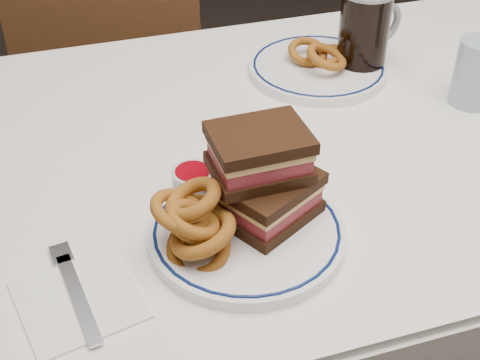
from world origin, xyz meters
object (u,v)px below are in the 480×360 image
object	(u,v)px
beer_mug	(365,31)
far_plate	(318,68)
chair_far	(115,60)
main_plate	(247,233)
reuben_sandwich	(264,175)

from	to	relation	value
beer_mug	far_plate	world-z (taller)	beer_mug
chair_far	main_plate	bearing A→B (deg)	-87.57
main_plate	beer_mug	xyz separation A→B (m)	(0.35, 0.39, 0.07)
main_plate	beer_mug	distance (m)	0.53
chair_far	reuben_sandwich	world-z (taller)	chair_far
reuben_sandwich	main_plate	bearing A→B (deg)	-142.92
main_plate	reuben_sandwich	bearing A→B (deg)	37.08
beer_mug	chair_far	bearing A→B (deg)	123.52
chair_far	main_plate	xyz separation A→B (m)	(0.04, -0.99, 0.22)
chair_far	far_plate	world-z (taller)	chair_far
chair_far	far_plate	distance (m)	0.70
chair_far	beer_mug	size ratio (longest dim) A/B	6.36
main_plate	reuben_sandwich	distance (m)	0.08
chair_far	reuben_sandwich	xyz separation A→B (m)	(0.07, -0.96, 0.29)
chair_far	main_plate	distance (m)	1.01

